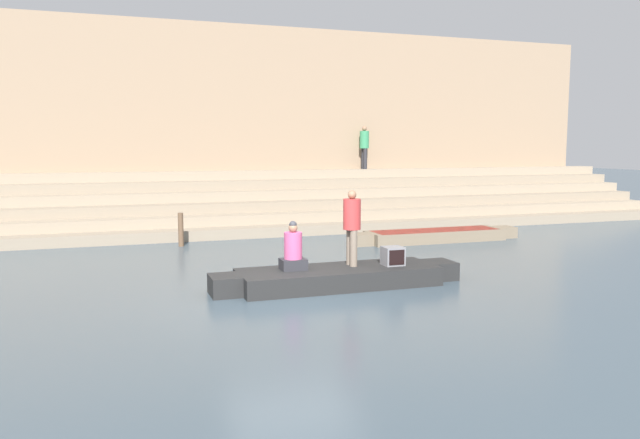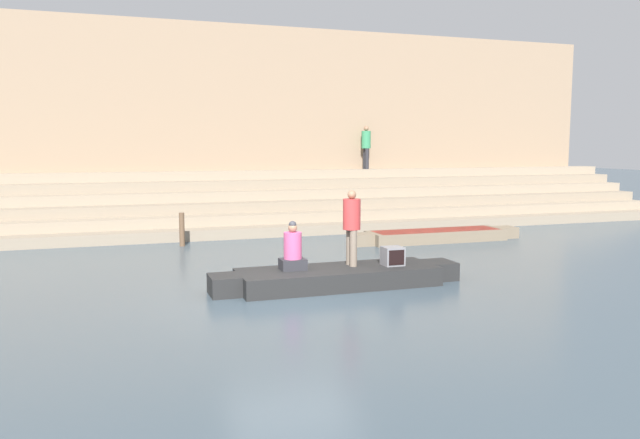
# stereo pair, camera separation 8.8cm
# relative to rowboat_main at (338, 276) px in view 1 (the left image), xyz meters

# --- Properties ---
(ground_plane) EXTENTS (120.00, 120.00, 0.00)m
(ground_plane) POSITION_rel_rowboat_main_xyz_m (-1.25, -0.77, -0.21)
(ground_plane) COLOR #3D4C56
(ghat_steps) EXTENTS (36.00, 4.50, 2.03)m
(ghat_steps) POSITION_rel_rowboat_main_xyz_m (-1.25, 10.17, 0.52)
(ghat_steps) COLOR gray
(ghat_steps) RESTS_ON ground
(back_wall) EXTENTS (34.20, 1.28, 7.58)m
(back_wall) POSITION_rel_rowboat_main_xyz_m (-1.25, 12.39, 3.55)
(back_wall) COLOR #937A60
(back_wall) RESTS_ON ground
(rowboat_main) EXTENTS (5.44, 1.51, 0.40)m
(rowboat_main) POSITION_rel_rowboat_main_xyz_m (0.00, 0.00, 0.00)
(rowboat_main) COLOR black
(rowboat_main) RESTS_ON ground
(person_standing) EXTENTS (0.38, 0.38, 1.63)m
(person_standing) POSITION_rel_rowboat_main_xyz_m (0.37, 0.16, 1.11)
(person_standing) COLOR #756656
(person_standing) RESTS_ON rowboat_main
(person_rowing) EXTENTS (0.53, 0.41, 1.03)m
(person_rowing) POSITION_rel_rowboat_main_xyz_m (-0.96, 0.14, 0.58)
(person_rowing) COLOR #28282D
(person_rowing) RESTS_ON rowboat_main
(tv_set) EXTENTS (0.43, 0.41, 0.40)m
(tv_set) POSITION_rel_rowboat_main_xyz_m (1.23, -0.09, 0.38)
(tv_set) COLOR slate
(tv_set) RESTS_ON rowboat_main
(moored_boat_shore) EXTENTS (5.69, 1.14, 0.35)m
(moored_boat_shore) POSITION_rel_rowboat_main_xyz_m (5.11, 4.94, -0.02)
(moored_boat_shore) COLOR #756651
(moored_boat_shore) RESTS_ON ground
(mooring_post) EXTENTS (0.16, 0.16, 1.00)m
(mooring_post) POSITION_rel_rowboat_main_xyz_m (-2.54, 6.51, 0.29)
(mooring_post) COLOR brown
(mooring_post) RESTS_ON ground
(person_on_steps) EXTENTS (0.38, 0.38, 1.74)m
(person_on_steps) POSITION_rel_rowboat_main_xyz_m (5.44, 11.42, 2.82)
(person_on_steps) COLOR #28282D
(person_on_steps) RESTS_ON ghat_steps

